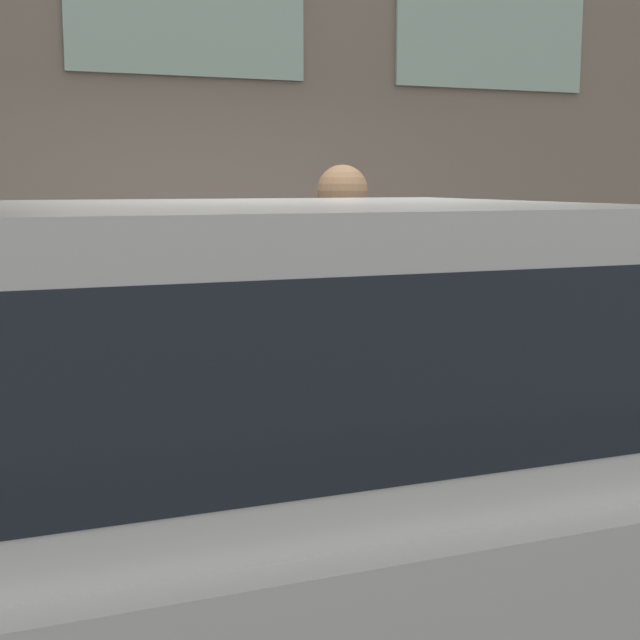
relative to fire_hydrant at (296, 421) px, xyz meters
name	(u,v)px	position (x,y,z in m)	size (l,w,h in m)	color
ground_plane	(321,558)	(-0.36, 0.01, -0.60)	(80.00, 80.00, 0.00)	#2D2D30
sidewalk	(246,465)	(0.91, 0.01, -0.51)	(2.54, 60.00, 0.17)	gray
fire_hydrant	(296,421)	(0.00, 0.00, 0.00)	(0.35, 0.46, 0.84)	gray
person	(342,292)	(0.31, -0.39, 0.61)	(0.42, 0.28, 1.74)	#998466
parked_car_silver_near	(203,452)	(-1.49, 0.86, 0.36)	(1.95, 5.18, 1.75)	black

